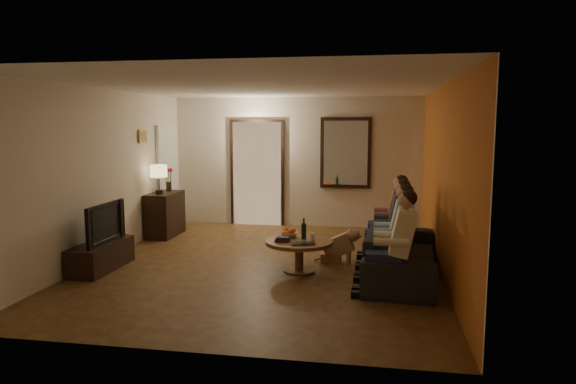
% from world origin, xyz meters
% --- Properties ---
extents(floor, '(5.00, 6.00, 0.01)m').
position_xyz_m(floor, '(0.00, 0.00, 0.00)').
color(floor, '#442512').
rests_on(floor, ground).
extents(ceiling, '(5.00, 6.00, 0.01)m').
position_xyz_m(ceiling, '(0.00, 0.00, 2.60)').
color(ceiling, white).
rests_on(ceiling, back_wall).
extents(back_wall, '(5.00, 0.02, 2.60)m').
position_xyz_m(back_wall, '(0.00, 3.00, 1.30)').
color(back_wall, beige).
rests_on(back_wall, floor).
extents(front_wall, '(5.00, 0.02, 2.60)m').
position_xyz_m(front_wall, '(0.00, -3.00, 1.30)').
color(front_wall, beige).
rests_on(front_wall, floor).
extents(left_wall, '(0.02, 6.00, 2.60)m').
position_xyz_m(left_wall, '(-2.50, 0.00, 1.30)').
color(left_wall, beige).
rests_on(left_wall, floor).
extents(right_wall, '(0.02, 6.00, 2.60)m').
position_xyz_m(right_wall, '(2.50, 0.00, 1.30)').
color(right_wall, beige).
rests_on(right_wall, floor).
extents(orange_accent, '(0.01, 6.00, 2.60)m').
position_xyz_m(orange_accent, '(2.49, 0.00, 1.30)').
color(orange_accent, '#B9511F').
rests_on(orange_accent, right_wall).
extents(kitchen_doorway, '(1.00, 0.06, 2.10)m').
position_xyz_m(kitchen_doorway, '(-0.80, 2.98, 1.05)').
color(kitchen_doorway, '#FFE0A5').
rests_on(kitchen_doorway, floor).
extents(door_trim, '(1.12, 0.04, 2.22)m').
position_xyz_m(door_trim, '(-0.80, 2.97, 1.05)').
color(door_trim, black).
rests_on(door_trim, floor).
extents(fridge_glimpse, '(0.45, 0.03, 1.70)m').
position_xyz_m(fridge_glimpse, '(-0.55, 2.98, 0.90)').
color(fridge_glimpse, silver).
rests_on(fridge_glimpse, floor).
extents(mirror_frame, '(1.00, 0.05, 1.40)m').
position_xyz_m(mirror_frame, '(1.00, 2.96, 1.50)').
color(mirror_frame, black).
rests_on(mirror_frame, back_wall).
extents(mirror_glass, '(0.86, 0.02, 1.26)m').
position_xyz_m(mirror_glass, '(1.00, 2.93, 1.50)').
color(mirror_glass, white).
rests_on(mirror_glass, back_wall).
extents(white_door, '(0.06, 0.85, 2.04)m').
position_xyz_m(white_door, '(-2.46, 2.30, 1.02)').
color(white_door, white).
rests_on(white_door, floor).
extents(framed_art, '(0.03, 0.28, 0.24)m').
position_xyz_m(framed_art, '(-2.47, 1.30, 1.85)').
color(framed_art, '#B28C33').
rests_on(framed_art, left_wall).
extents(art_canvas, '(0.01, 0.22, 0.18)m').
position_xyz_m(art_canvas, '(-2.46, 1.30, 1.85)').
color(art_canvas, brown).
rests_on(art_canvas, left_wall).
extents(dresser, '(0.45, 0.91, 0.81)m').
position_xyz_m(dresser, '(-2.25, 1.64, 0.40)').
color(dresser, black).
rests_on(dresser, floor).
extents(table_lamp, '(0.30, 0.30, 0.54)m').
position_xyz_m(table_lamp, '(-2.25, 1.42, 1.08)').
color(table_lamp, beige).
rests_on(table_lamp, dresser).
extents(flower_vase, '(0.14, 0.14, 0.44)m').
position_xyz_m(flower_vase, '(-2.25, 1.86, 1.03)').
color(flower_vase, '#B61328').
rests_on(flower_vase, dresser).
extents(tv_stand, '(0.45, 1.16, 0.39)m').
position_xyz_m(tv_stand, '(-2.25, -0.63, 0.19)').
color(tv_stand, black).
rests_on(tv_stand, floor).
extents(tv, '(0.99, 0.13, 0.57)m').
position_xyz_m(tv, '(-2.25, -0.63, 0.67)').
color(tv, black).
rests_on(tv, tv_stand).
extents(sofa, '(2.34, 1.06, 0.66)m').
position_xyz_m(sofa, '(1.96, -0.26, 0.33)').
color(sofa, black).
rests_on(sofa, floor).
extents(person_a, '(0.60, 0.40, 1.20)m').
position_xyz_m(person_a, '(1.86, -1.16, 0.60)').
color(person_a, tan).
rests_on(person_a, sofa).
extents(person_b, '(0.60, 0.40, 1.20)m').
position_xyz_m(person_b, '(1.86, -0.56, 0.60)').
color(person_b, tan).
rests_on(person_b, sofa).
extents(person_c, '(0.60, 0.40, 1.20)m').
position_xyz_m(person_c, '(1.86, 0.04, 0.60)').
color(person_c, tan).
rests_on(person_c, sofa).
extents(person_d, '(0.60, 0.40, 1.20)m').
position_xyz_m(person_d, '(1.86, 0.64, 0.60)').
color(person_d, tan).
rests_on(person_d, sofa).
extents(dog, '(0.57, 0.26, 0.56)m').
position_xyz_m(dog, '(1.06, 0.26, 0.28)').
color(dog, '#A8704D').
rests_on(dog, floor).
extents(coffee_table, '(1.07, 1.07, 0.45)m').
position_xyz_m(coffee_table, '(0.56, -0.29, 0.23)').
color(coffee_table, brown).
rests_on(coffee_table, floor).
extents(bowl, '(0.26, 0.26, 0.06)m').
position_xyz_m(bowl, '(0.38, -0.07, 0.48)').
color(bowl, white).
rests_on(bowl, coffee_table).
extents(oranges, '(0.20, 0.20, 0.08)m').
position_xyz_m(oranges, '(0.38, -0.07, 0.55)').
color(oranges, '#FF5B15').
rests_on(oranges, bowl).
extents(wine_bottle, '(0.07, 0.07, 0.31)m').
position_xyz_m(wine_bottle, '(0.61, -0.19, 0.60)').
color(wine_bottle, black).
rests_on(wine_bottle, coffee_table).
extents(wine_glass, '(0.06, 0.06, 0.10)m').
position_xyz_m(wine_glass, '(0.74, -0.24, 0.50)').
color(wine_glass, silver).
rests_on(wine_glass, coffee_table).
extents(book_stack, '(0.20, 0.15, 0.07)m').
position_xyz_m(book_stack, '(0.34, -0.39, 0.48)').
color(book_stack, black).
rests_on(book_stack, coffee_table).
extents(laptop, '(0.38, 0.31, 0.03)m').
position_xyz_m(laptop, '(0.66, -0.57, 0.46)').
color(laptop, black).
rests_on(laptop, coffee_table).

